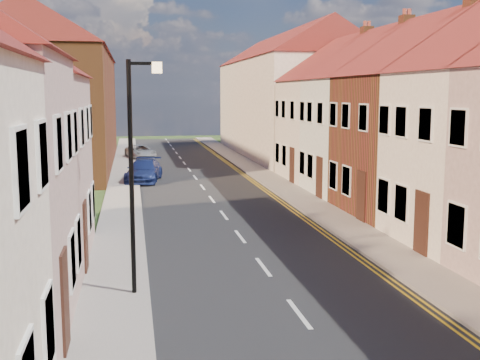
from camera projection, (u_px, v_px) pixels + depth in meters
name	position (u px, v px, depth m)	size (l,w,h in m)	color
road	(224.00, 215.00, 26.18)	(7.00, 90.00, 0.02)	black
pavement_left	(121.00, 218.00, 25.40)	(1.80, 90.00, 0.12)	#9D958F
pavement_right	(321.00, 211.00, 26.94)	(1.80, 90.00, 0.12)	#9D958F
cottage_r_pink	(439.00, 112.00, 26.09)	(8.30, 6.00, 9.00)	brown
cottage_r_white_far	(387.00, 109.00, 31.35)	(8.30, 5.20, 9.00)	beige
cottage_r_cream_far	(350.00, 107.00, 36.61)	(8.30, 6.00, 9.00)	white
block_right_far	(287.00, 93.00, 51.40)	(8.30, 24.20, 10.50)	white
block_left_far	(54.00, 93.00, 43.27)	(8.30, 24.20, 10.50)	brown
lamppost	(134.00, 163.00, 15.26)	(0.88, 0.15, 6.00)	black
car_far	(144.00, 171.00, 36.17)	(1.84, 4.53, 1.31)	navy
car_distant	(141.00, 152.00, 48.79)	(1.86, 4.04, 1.12)	#ACB0B4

